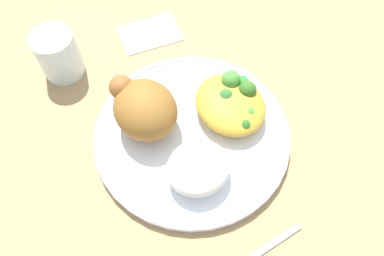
% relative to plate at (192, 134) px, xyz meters
% --- Properties ---
extents(ground_plane, '(2.00, 2.00, 0.00)m').
position_rel_plate_xyz_m(ground_plane, '(0.00, 0.00, -0.01)').
color(ground_plane, '#A18155').
extents(plate, '(0.29, 0.29, 0.02)m').
position_rel_plate_xyz_m(plate, '(0.00, 0.00, 0.00)').
color(plate, white).
rests_on(plate, ground_plane).
extents(roasted_chicken, '(0.11, 0.09, 0.07)m').
position_rel_plate_xyz_m(roasted_chicken, '(0.05, 0.05, 0.04)').
color(roasted_chicken, '#8F5F26').
rests_on(roasted_chicken, plate).
extents(rice_pile, '(0.08, 0.09, 0.04)m').
position_rel_plate_xyz_m(rice_pile, '(-0.06, 0.03, 0.03)').
color(rice_pile, white).
rests_on(rice_pile, plate).
extents(mac_cheese_with_broccoli, '(0.11, 0.10, 0.05)m').
position_rel_plate_xyz_m(mac_cheese_with_broccoli, '(-0.00, -0.07, 0.03)').
color(mac_cheese_with_broccoli, gold).
rests_on(mac_cheese_with_broccoli, plate).
extents(water_glass, '(0.07, 0.07, 0.08)m').
position_rel_plate_xyz_m(water_glass, '(0.22, 0.11, 0.03)').
color(water_glass, silver).
rests_on(water_glass, ground_plane).
extents(napkin, '(0.09, 0.12, 0.00)m').
position_rel_plate_xyz_m(napkin, '(0.22, -0.05, -0.01)').
color(napkin, white).
rests_on(napkin, ground_plane).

